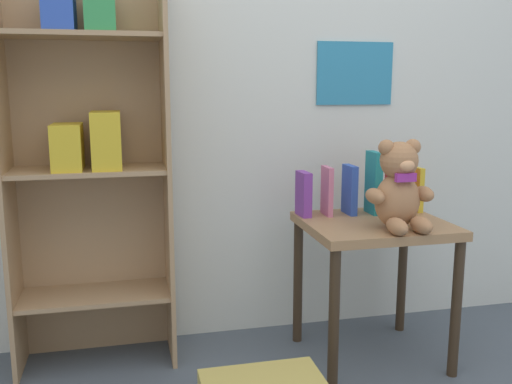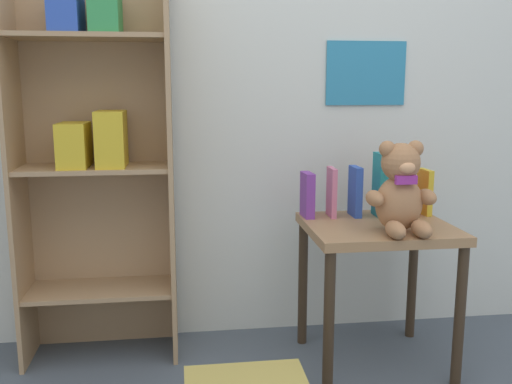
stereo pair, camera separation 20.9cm
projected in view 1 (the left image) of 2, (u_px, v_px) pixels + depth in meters
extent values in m
cube|color=silver|center=(267.00, 54.00, 2.48)|extent=(4.80, 0.06, 2.50)
cube|color=teal|center=(355.00, 73.00, 2.55)|extent=(0.36, 0.01, 0.28)
cube|color=tan|center=(6.00, 173.00, 2.14)|extent=(0.02, 0.29, 1.58)
cube|color=tan|center=(167.00, 168.00, 2.27)|extent=(0.02, 0.29, 1.58)
cube|color=tan|center=(91.00, 166.00, 2.33)|extent=(0.62, 0.02, 1.58)
cube|color=tan|center=(96.00, 295.00, 2.30)|extent=(0.58, 0.26, 0.02)
cube|color=tan|center=(89.00, 171.00, 2.20)|extent=(0.58, 0.26, 0.02)
cube|color=tan|center=(81.00, 35.00, 2.11)|extent=(0.58, 0.26, 0.02)
cube|color=#2D51B7|center=(59.00, 9.00, 2.06)|extent=(0.11, 0.20, 0.16)
cube|color=#33934C|center=(100.00, 10.00, 2.10)|extent=(0.11, 0.20, 0.16)
cube|color=gold|center=(68.00, 147.00, 2.16)|extent=(0.11, 0.20, 0.17)
cube|color=gold|center=(106.00, 140.00, 2.19)|extent=(0.11, 0.20, 0.22)
cube|color=#9E754C|center=(375.00, 225.00, 2.28)|extent=(0.56, 0.50, 0.04)
cylinder|color=#37291A|center=(334.00, 321.00, 2.07)|extent=(0.04, 0.04, 0.55)
cylinder|color=#37291A|center=(456.00, 309.00, 2.18)|extent=(0.04, 0.04, 0.55)
cylinder|color=#37291A|center=(298.00, 282.00, 2.49)|extent=(0.04, 0.04, 0.55)
cylinder|color=#37291A|center=(402.00, 273.00, 2.60)|extent=(0.04, 0.04, 0.55)
ellipsoid|color=#A8754C|center=(397.00, 201.00, 2.16)|extent=(0.18, 0.13, 0.21)
sphere|color=#A8754C|center=(399.00, 161.00, 2.13)|extent=(0.14, 0.14, 0.14)
sphere|color=#A8754C|center=(386.00, 148.00, 2.11)|extent=(0.06, 0.06, 0.06)
sphere|color=#A8754C|center=(413.00, 147.00, 2.13)|extent=(0.06, 0.06, 0.06)
ellipsoid|color=tan|center=(407.00, 166.00, 2.07)|extent=(0.06, 0.04, 0.04)
ellipsoid|color=#A8754C|center=(375.00, 196.00, 2.11)|extent=(0.06, 0.11, 0.06)
ellipsoid|color=#A8754C|center=(424.00, 194.00, 2.16)|extent=(0.06, 0.11, 0.06)
ellipsoid|color=#A8754C|center=(397.00, 227.00, 2.06)|extent=(0.06, 0.12, 0.06)
ellipsoid|color=#A8754C|center=(421.00, 225.00, 2.08)|extent=(0.06, 0.12, 0.06)
cube|color=#992D93|center=(406.00, 177.00, 2.08)|extent=(0.08, 0.02, 0.03)
cube|color=purple|center=(304.00, 194.00, 2.35)|extent=(0.04, 0.11, 0.18)
cube|color=#D17093|center=(327.00, 191.00, 2.37)|extent=(0.02, 0.11, 0.20)
cube|color=#2D51B7|center=(350.00, 190.00, 2.39)|extent=(0.03, 0.11, 0.21)
cube|color=teal|center=(374.00, 183.00, 2.39)|extent=(0.03, 0.11, 0.26)
cube|color=red|center=(395.00, 183.00, 2.41)|extent=(0.03, 0.15, 0.25)
cube|color=gold|center=(415.00, 189.00, 2.45)|extent=(0.03, 0.11, 0.19)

